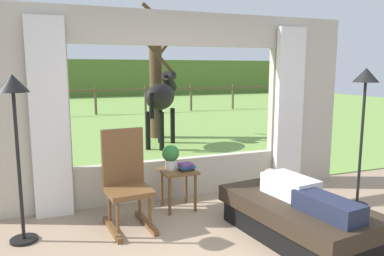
{
  "coord_description": "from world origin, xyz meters",
  "views": [
    {
      "loc": [
        -1.68,
        -2.59,
        1.79
      ],
      "look_at": [
        0.0,
        1.8,
        1.05
      ],
      "focal_mm": 34.97,
      "sensor_mm": 36.0,
      "label": 1
    }
  ],
  "objects_px": {
    "side_table": "(178,177)",
    "horse": "(162,97)",
    "book_stack": "(186,167)",
    "floor_lamp_left": "(14,108)",
    "recliner_sofa": "(297,218)",
    "floor_lamp_right": "(365,96)",
    "potted_plant": "(171,155)",
    "pasture_tree": "(157,79)",
    "rocking_chair": "(126,180)",
    "reclining_person": "(301,193)"
  },
  "relations": [
    {
      "from": "side_table",
      "to": "book_stack",
      "type": "bearing_deg",
      "value": -33.99
    },
    {
      "from": "recliner_sofa",
      "to": "pasture_tree",
      "type": "relative_size",
      "value": 0.55
    },
    {
      "from": "floor_lamp_right",
      "to": "reclining_person",
      "type": "bearing_deg",
      "value": -157.21
    },
    {
      "from": "reclining_person",
      "to": "rocking_chair",
      "type": "relative_size",
      "value": 1.28
    },
    {
      "from": "reclining_person",
      "to": "side_table",
      "type": "bearing_deg",
      "value": 117.01
    },
    {
      "from": "recliner_sofa",
      "to": "floor_lamp_left",
      "type": "distance_m",
      "value": 3.13
    },
    {
      "from": "potted_plant",
      "to": "floor_lamp_left",
      "type": "xyz_separation_m",
      "value": [
        -1.74,
        -0.35,
        0.71
      ]
    },
    {
      "from": "side_table",
      "to": "potted_plant",
      "type": "bearing_deg",
      "value": 143.13
    },
    {
      "from": "recliner_sofa",
      "to": "floor_lamp_left",
      "type": "bearing_deg",
      "value": 152.74
    },
    {
      "from": "reclining_person",
      "to": "horse",
      "type": "height_order",
      "value": "horse"
    },
    {
      "from": "book_stack",
      "to": "floor_lamp_right",
      "type": "xyz_separation_m",
      "value": [
        2.16,
        -0.69,
        0.89
      ]
    },
    {
      "from": "recliner_sofa",
      "to": "side_table",
      "type": "relative_size",
      "value": 3.47
    },
    {
      "from": "potted_plant",
      "to": "pasture_tree",
      "type": "relative_size",
      "value": 0.1
    },
    {
      "from": "horse",
      "to": "reclining_person",
      "type": "bearing_deg",
      "value": -55.53
    },
    {
      "from": "book_stack",
      "to": "pasture_tree",
      "type": "xyz_separation_m",
      "value": [
        1.01,
        5.0,
        0.99
      ]
    },
    {
      "from": "recliner_sofa",
      "to": "side_table",
      "type": "bearing_deg",
      "value": 118.06
    },
    {
      "from": "potted_plant",
      "to": "floor_lamp_right",
      "type": "distance_m",
      "value": 2.58
    },
    {
      "from": "book_stack",
      "to": "horse",
      "type": "relative_size",
      "value": 0.12
    },
    {
      "from": "recliner_sofa",
      "to": "floor_lamp_right",
      "type": "bearing_deg",
      "value": 13.15
    },
    {
      "from": "rocking_chair",
      "to": "horse",
      "type": "relative_size",
      "value": 0.65
    },
    {
      "from": "recliner_sofa",
      "to": "horse",
      "type": "height_order",
      "value": "horse"
    },
    {
      "from": "book_stack",
      "to": "horse",
      "type": "height_order",
      "value": "horse"
    },
    {
      "from": "potted_plant",
      "to": "horse",
      "type": "distance_m",
      "value": 3.98
    },
    {
      "from": "side_table",
      "to": "floor_lamp_right",
      "type": "bearing_deg",
      "value": -18.39
    },
    {
      "from": "side_table",
      "to": "floor_lamp_left",
      "type": "height_order",
      "value": "floor_lamp_left"
    },
    {
      "from": "potted_plant",
      "to": "horse",
      "type": "height_order",
      "value": "horse"
    },
    {
      "from": "horse",
      "to": "pasture_tree",
      "type": "distance_m",
      "value": 1.14
    },
    {
      "from": "book_stack",
      "to": "floor_lamp_left",
      "type": "height_order",
      "value": "floor_lamp_left"
    },
    {
      "from": "rocking_chair",
      "to": "floor_lamp_left",
      "type": "relative_size",
      "value": 0.64
    },
    {
      "from": "floor_lamp_left",
      "to": "pasture_tree",
      "type": "relative_size",
      "value": 0.53
    },
    {
      "from": "rocking_chair",
      "to": "side_table",
      "type": "xyz_separation_m",
      "value": [
        0.72,
        0.28,
        -0.12
      ]
    },
    {
      "from": "side_table",
      "to": "horse",
      "type": "relative_size",
      "value": 0.3
    },
    {
      "from": "side_table",
      "to": "pasture_tree",
      "type": "bearing_deg",
      "value": 77.4
    },
    {
      "from": "rocking_chair",
      "to": "floor_lamp_left",
      "type": "height_order",
      "value": "floor_lamp_left"
    },
    {
      "from": "reclining_person",
      "to": "horse",
      "type": "distance_m",
      "value": 5.23
    },
    {
      "from": "side_table",
      "to": "pasture_tree",
      "type": "distance_m",
      "value": 5.18
    },
    {
      "from": "side_table",
      "to": "floor_lamp_right",
      "type": "relative_size",
      "value": 0.29
    },
    {
      "from": "horse",
      "to": "pasture_tree",
      "type": "height_order",
      "value": "pasture_tree"
    },
    {
      "from": "side_table",
      "to": "potted_plant",
      "type": "xyz_separation_m",
      "value": [
        -0.08,
        0.06,
        0.28
      ]
    },
    {
      "from": "potted_plant",
      "to": "reclining_person",
      "type": "bearing_deg",
      "value": -54.12
    },
    {
      "from": "recliner_sofa",
      "to": "book_stack",
      "type": "distance_m",
      "value": 1.49
    },
    {
      "from": "pasture_tree",
      "to": "floor_lamp_left",
      "type": "bearing_deg",
      "value": -119.2
    },
    {
      "from": "recliner_sofa",
      "to": "potted_plant",
      "type": "bearing_deg",
      "value": 119.09
    },
    {
      "from": "book_stack",
      "to": "floor_lamp_right",
      "type": "height_order",
      "value": "floor_lamp_right"
    },
    {
      "from": "side_table",
      "to": "horse",
      "type": "distance_m",
      "value": 4.06
    },
    {
      "from": "side_table",
      "to": "horse",
      "type": "height_order",
      "value": "horse"
    },
    {
      "from": "rocking_chair",
      "to": "pasture_tree",
      "type": "height_order",
      "value": "pasture_tree"
    },
    {
      "from": "reclining_person",
      "to": "potted_plant",
      "type": "relative_size",
      "value": 4.49
    },
    {
      "from": "rocking_chair",
      "to": "potted_plant",
      "type": "relative_size",
      "value": 3.5
    },
    {
      "from": "book_stack",
      "to": "pasture_tree",
      "type": "bearing_deg",
      "value": 78.52
    }
  ]
}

